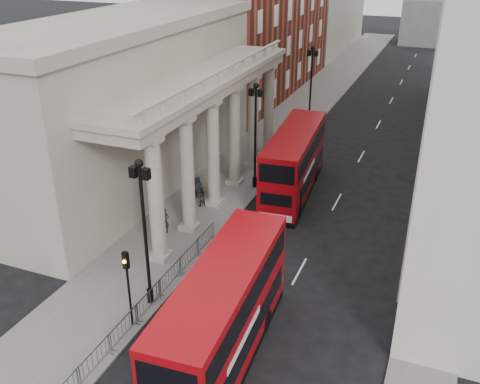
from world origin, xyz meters
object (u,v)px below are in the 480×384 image
at_px(bus_far, 294,161).
at_px(lamp_post_south, 144,224).
at_px(bus_near, 224,314).
at_px(pedestrian_a, 165,220).
at_px(traffic_light, 127,276).
at_px(lamp_post_mid, 255,129).
at_px(lamp_post_north, 311,82).
at_px(pedestrian_b, 201,197).
at_px(pedestrian_c, 198,187).

bearing_deg(bus_far, lamp_post_south, -105.27).
distance_m(bus_near, bus_far, 18.87).
xyz_separation_m(lamp_post_south, bus_far, (3.03, 16.37, -2.31)).
distance_m(bus_far, pedestrian_a, 11.28).
distance_m(traffic_light, bus_near, 5.29).
xyz_separation_m(lamp_post_mid, lamp_post_north, (0.00, 16.00, 0.00)).
bearing_deg(lamp_post_south, pedestrian_a, 113.37).
xyz_separation_m(lamp_post_south, bus_near, (5.35, -2.35, -2.34)).
bearing_deg(pedestrian_b, lamp_post_north, -126.93).
relative_size(traffic_light, pedestrian_a, 2.47).
xyz_separation_m(bus_far, pedestrian_b, (-5.48, -5.00, -1.72)).
xyz_separation_m(lamp_post_mid, pedestrian_b, (-2.45, -4.63, -4.03)).
distance_m(lamp_post_north, pedestrian_b, 21.16).
relative_size(lamp_post_north, pedestrian_b, 5.47).
xyz_separation_m(bus_near, pedestrian_c, (-8.73, 15.06, -1.64)).
bearing_deg(traffic_light, bus_far, 80.96).
bearing_deg(bus_near, bus_far, 93.93).
xyz_separation_m(lamp_post_north, bus_far, (3.03, -15.63, -2.31)).
distance_m(lamp_post_mid, traffic_light, 18.11).
distance_m(traffic_light, pedestrian_a, 9.76).
distance_m(lamp_post_south, pedestrian_a, 8.56).
xyz_separation_m(traffic_light, bus_near, (5.25, -0.33, -0.53)).
xyz_separation_m(lamp_post_mid, bus_near, (5.35, -18.35, -2.34)).
relative_size(lamp_post_north, pedestrian_a, 4.77).
xyz_separation_m(lamp_post_south, lamp_post_north, (0.00, 32.00, 0.00)).
xyz_separation_m(lamp_post_mid, traffic_light, (0.10, -18.02, -1.80)).
xyz_separation_m(pedestrian_a, pedestrian_b, (0.57, 4.39, -0.11)).
bearing_deg(pedestrian_b, traffic_light, 70.63).
bearing_deg(pedestrian_a, pedestrian_b, 73.54).
height_order(bus_far, pedestrian_a, bus_far).
xyz_separation_m(bus_near, pedestrian_a, (-8.37, 9.33, -1.58)).
relative_size(lamp_post_mid, pedestrian_a, 4.77).
relative_size(traffic_light, bus_near, 0.37).
xyz_separation_m(lamp_post_mid, pedestrian_a, (-3.02, -9.02, -3.92)).
bearing_deg(pedestrian_a, bus_near, -57.20).
relative_size(pedestrian_a, pedestrian_b, 1.15).
bearing_deg(traffic_light, pedestrian_a, 109.11).
xyz_separation_m(bus_near, pedestrian_b, (-7.81, 13.72, -1.69)).
bearing_deg(bus_near, pedestrian_a, 128.75).
height_order(lamp_post_mid, pedestrian_b, lamp_post_mid).
height_order(lamp_post_mid, pedestrian_c, lamp_post_mid).
height_order(lamp_post_south, pedestrian_c, lamp_post_south).
relative_size(lamp_post_south, traffic_light, 1.93).
height_order(pedestrian_a, pedestrian_b, pedestrian_a).
bearing_deg(pedestrian_c, lamp_post_mid, 34.66).
distance_m(pedestrian_b, pedestrian_c, 1.64).
xyz_separation_m(traffic_light, pedestrian_b, (-2.55, 13.39, -2.23)).
bearing_deg(pedestrian_a, lamp_post_mid, 62.40).
bearing_deg(lamp_post_north, bus_far, -79.04).
height_order(lamp_post_mid, lamp_post_north, same).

